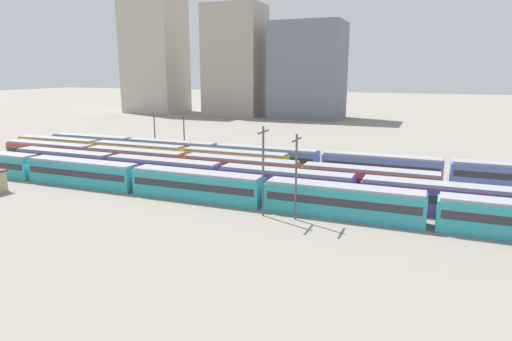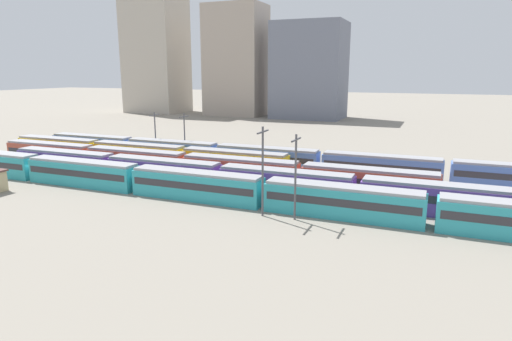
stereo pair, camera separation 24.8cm
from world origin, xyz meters
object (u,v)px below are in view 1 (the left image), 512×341
(train_track_3, at_px, (138,154))
(catenary_pole_0, at_px, (296,173))
(catenary_pole_2, at_px, (263,167))
(train_track_0, at_px, (265,193))
(train_track_2, at_px, (185,165))
(catenary_pole_3, at_px, (155,131))
(train_track_1, at_px, (358,191))
(train_track_4, at_px, (266,158))
(catenary_pole_1, at_px, (184,133))

(train_track_3, distance_m, catenary_pole_0, 39.69)
(train_track_3, relative_size, catenary_pole_2, 5.39)
(train_track_0, relative_size, catenary_pole_0, 11.62)
(train_track_2, distance_m, catenary_pole_3, 20.24)
(catenary_pole_2, bearing_deg, train_track_2, 143.97)
(train_track_3, height_order, catenary_pole_2, catenary_pole_2)
(train_track_2, bearing_deg, train_track_1, -10.60)
(train_track_1, xyz_separation_m, train_track_4, (-18.04, 15.60, 0.00))
(train_track_1, distance_m, catenary_pole_3, 46.62)
(train_track_0, distance_m, train_track_1, 11.55)
(train_track_2, xyz_separation_m, train_track_3, (-12.80, 5.20, -0.00))
(train_track_4, xyz_separation_m, catenary_pole_1, (-17.79, 2.77, 2.91))
(catenary_pole_0, xyz_separation_m, catenary_pole_3, (-37.04, 26.65, -0.57))
(train_track_0, xyz_separation_m, train_track_2, (-17.46, 10.40, 0.00))
(catenary_pole_0, bearing_deg, train_track_2, 149.24)
(train_track_0, distance_m, train_track_3, 34.05)
(train_track_3, distance_m, catenary_pole_2, 36.46)
(train_track_0, xyz_separation_m, train_track_1, (10.32, 5.20, 0.00))
(train_track_2, xyz_separation_m, catenary_pole_0, (22.19, -13.21, 3.48))
(train_track_3, bearing_deg, catenary_pole_3, 104.02)
(train_track_0, distance_m, catenary_pole_0, 6.50)
(train_track_2, relative_size, train_track_4, 0.80)
(train_track_0, xyz_separation_m, train_track_4, (-7.72, 20.80, 0.00))
(train_track_1, xyz_separation_m, catenary_pole_0, (-5.59, -8.01, 3.48))
(train_track_3, xyz_separation_m, catenary_pole_0, (34.99, -18.41, 3.48))
(train_track_0, height_order, catenary_pole_1, catenary_pole_1)
(catenary_pole_0, bearing_deg, train_track_3, 152.25)
(train_track_1, distance_m, catenary_pole_1, 40.36)
(train_track_0, xyz_separation_m, catenary_pole_0, (4.73, -2.81, 3.48))
(train_track_1, distance_m, train_track_2, 28.26)
(catenary_pole_1, bearing_deg, train_track_2, -58.58)
(train_track_3, bearing_deg, train_track_0, -27.27)
(train_track_4, bearing_deg, train_track_2, -133.13)
(train_track_2, height_order, catenary_pole_2, catenary_pole_2)
(train_track_2, xyz_separation_m, train_track_4, (9.74, 10.40, 0.00))
(train_track_2, xyz_separation_m, catenary_pole_1, (-8.04, 13.17, 2.91))
(train_track_2, xyz_separation_m, catenary_pole_2, (18.36, -13.35, 3.82))
(train_track_0, bearing_deg, catenary_pole_0, -30.72)
(train_track_1, bearing_deg, train_track_4, 139.15)
(train_track_0, height_order, train_track_4, same)
(catenary_pole_0, relative_size, catenary_pole_1, 1.13)
(train_track_0, distance_m, train_track_2, 20.33)
(train_track_3, xyz_separation_m, catenary_pole_2, (31.15, -18.55, 3.82))
(train_track_1, bearing_deg, catenary_pole_1, 152.86)
(train_track_1, relative_size, catenary_pole_1, 13.11)
(train_track_2, relative_size, catenary_pole_0, 7.72)
(train_track_4, bearing_deg, train_track_1, -40.85)
(catenary_pole_1, distance_m, catenary_pole_3, 6.82)
(train_track_1, bearing_deg, catenary_pole_2, -139.15)
(catenary_pole_1, xyz_separation_m, catenary_pole_3, (-6.81, 0.27, -0.00))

